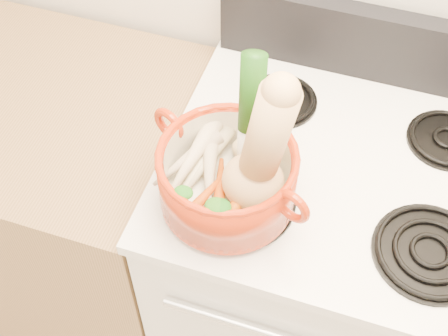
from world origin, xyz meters
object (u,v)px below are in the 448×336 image
(squash, at_px, (255,148))
(leek, at_px, (249,120))
(stove_body, at_px, (320,276))
(dutch_oven, at_px, (227,177))

(squash, relative_size, leek, 1.00)
(stove_body, height_order, leek, leek)
(dutch_oven, distance_m, leek, 0.13)
(stove_body, xyz_separation_m, squash, (-0.16, -0.17, 0.69))
(stove_body, distance_m, dutch_oven, 0.64)
(squash, xyz_separation_m, leek, (-0.03, 0.06, -0.00))
(dutch_oven, bearing_deg, leek, 89.40)
(stove_body, distance_m, leek, 0.72)
(dutch_oven, xyz_separation_m, squash, (0.05, -0.00, 0.11))
(dutch_oven, bearing_deg, stove_body, 59.71)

